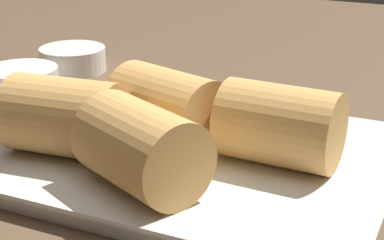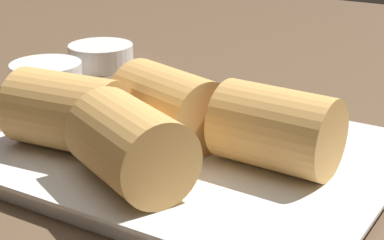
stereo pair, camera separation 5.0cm
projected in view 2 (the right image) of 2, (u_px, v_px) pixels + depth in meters
table_surface at (235, 177)px, 48.91cm from camera, size 180.00×140.00×2.00cm
serving_plate at (192, 158)px, 48.09cm from camera, size 29.40×23.42×1.50cm
roll_front_left at (127, 143)px, 41.55cm from camera, size 9.78×8.64×5.70cm
roll_front_right at (61, 111)px, 47.23cm from camera, size 9.37×6.47×5.70cm
roll_back_left at (270, 127)px, 44.12cm from camera, size 9.24×6.04×5.70cm
roll_back_right at (165, 105)px, 48.45cm from camera, size 9.64×7.85×5.70cm
dipping_bowl_near at (46, 74)px, 65.65cm from camera, size 7.31×7.31×2.66cm
dipping_bowl_far at (101, 55)px, 72.68cm from camera, size 7.31×7.31×2.66cm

